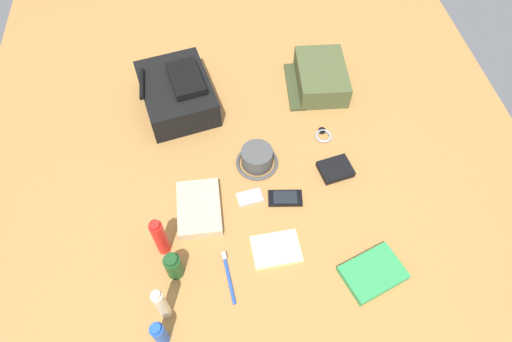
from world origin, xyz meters
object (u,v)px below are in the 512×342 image
Objects in this scene: wristwatch at (323,135)px; lotion_bottle at (162,304)px; backpack at (178,93)px; cell_phone at (285,198)px; paperback_novel at (373,273)px; deodorant_spray at (160,334)px; toothbrush at (228,274)px; wallet at (335,169)px; bucket_hat at (257,158)px; folded_towel at (199,208)px; sunscreen_spray at (160,237)px; toiletry_pouch at (320,77)px; notepad at (276,249)px; shampoo_bottle at (174,266)px; media_player at (250,197)px.

lotion_bottle is at bearing 133.81° from wristwatch.
backpack reaches higher than cell_phone.
paperback_novel is 0.54m from wristwatch.
deodorant_spray is 0.73× the size of lotion_bottle.
paperback_novel is 1.28× the size of toothbrush.
lotion_bottle is 1.54× the size of wallet.
wristwatch is 0.65× the size of wallet.
folded_towel is at bearing 127.07° from bucket_hat.
bucket_hat is 0.44m from sunscreen_spray.
toiletry_pouch is 0.74m from notepad.
backpack is 2.26× the size of toothbrush.
wallet is (-0.16, -0.01, 0.01)m from wristwatch.
bucket_hat is 1.40× the size of shampoo_bottle.
media_player is (0.34, -0.29, -0.08)m from lotion_bottle.
toothbrush is (-0.48, 0.41, 0.00)m from wristwatch.
cell_phone is at bearing -73.03° from sunscreen_spray.
toiletry_pouch is 0.73m from folded_towel.
lotion_bottle is 1.58× the size of shampoo_bottle.
toothbrush is (-0.39, 0.14, -0.02)m from bucket_hat.
lotion_bottle is at bearing 140.04° from media_player.
shampoo_bottle is at bearing 92.41° from notepad.
paperback_novel is 1.41× the size of notepad.
cell_phone is 0.19m from notepad.
paperback_novel is (0.10, -0.63, -0.05)m from deodorant_spray.
backpack is 3.50× the size of shampoo_bottle.
deodorant_spray reaches higher than bucket_hat.
shampoo_bottle is 1.51× the size of wristwatch.
cell_phone is at bearing -145.33° from backpack.
deodorant_spray is (-0.88, 0.08, -0.00)m from backpack.
folded_towel is at bearing 16.96° from toothbrush.
deodorant_spray reaches higher than notepad.
toiletry_pouch is 1.86× the size of notepad.
bucket_hat is 1.36× the size of wallet.
wallet is at bearing 175.17° from toiletry_pouch.
deodorant_spray is 0.59× the size of paperback_novel.
toiletry_pouch is (0.02, -0.56, -0.02)m from backpack.
notepad is (0.03, -0.31, -0.04)m from shampoo_bottle.
backpack reaches higher than paperback_novel.
lotion_bottle is at bearing -179.91° from sunscreen_spray.
lotion_bottle reaches higher than backpack.
sunscreen_spray is (-0.28, 0.33, 0.05)m from bucket_hat.
shampoo_bottle is (-0.69, 0.04, -0.01)m from backpack.
folded_towel is (0.20, -0.09, -0.03)m from shampoo_bottle.
cell_phone is 0.21m from wallet.
media_player is at bearing 90.96° from wallet.
shampoo_bottle is 0.09m from sunscreen_spray.
wallet is (0.41, -0.60, -0.07)m from lotion_bottle.
cell_phone is 0.73× the size of toothbrush.
notepad reaches higher than cell_phone.
lotion_bottle is 0.38m from notepad.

